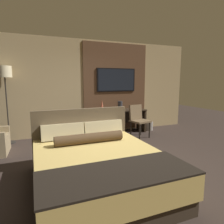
% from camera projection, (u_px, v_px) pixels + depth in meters
% --- Properties ---
extents(ground_plane, '(16.00, 16.00, 0.00)m').
position_uv_depth(ground_plane, '(117.00, 166.00, 3.79)').
color(ground_plane, '#332823').
extents(wall_back_tv_panel, '(7.20, 0.09, 2.80)m').
position_uv_depth(wall_back_tv_panel, '(87.00, 88.00, 6.00)').
color(wall_back_tv_panel, tan).
rests_on(wall_back_tv_panel, ground_plane).
extents(bed, '(1.83, 2.21, 1.07)m').
position_uv_depth(bed, '(98.00, 166.00, 3.03)').
color(bed, '#33281E').
rests_on(bed, ground_plane).
extents(desk, '(1.60, 0.58, 0.72)m').
position_uv_depth(desk, '(119.00, 117.00, 6.20)').
color(desk, '#2D2319').
rests_on(desk, ground_plane).
extents(tv, '(1.28, 0.04, 0.72)m').
position_uv_depth(tv, '(116.00, 80.00, 6.25)').
color(tv, black).
extents(desk_chair, '(0.57, 0.57, 0.92)m').
position_uv_depth(desk_chair, '(138.00, 118.00, 5.70)').
color(desk_chair, brown).
rests_on(desk_chair, ground_plane).
extents(floor_lamp, '(0.34, 0.34, 1.96)m').
position_uv_depth(floor_lamp, '(5.00, 78.00, 4.94)').
color(floor_lamp, '#282623').
rests_on(floor_lamp, ground_plane).
extents(vase_tall, '(0.15, 0.15, 0.27)m').
position_uv_depth(vase_tall, '(120.00, 105.00, 6.11)').
color(vase_tall, '#333338').
rests_on(vase_tall, desk).
extents(vase_short, '(0.12, 0.12, 0.32)m').
position_uv_depth(vase_short, '(102.00, 105.00, 6.02)').
color(vase_short, '#B2563D').
rests_on(vase_short, desk).
extents(waste_bin, '(0.22, 0.22, 0.28)m').
position_uv_depth(waste_bin, '(149.00, 126.00, 6.54)').
color(waste_bin, gray).
rests_on(waste_bin, ground_plane).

